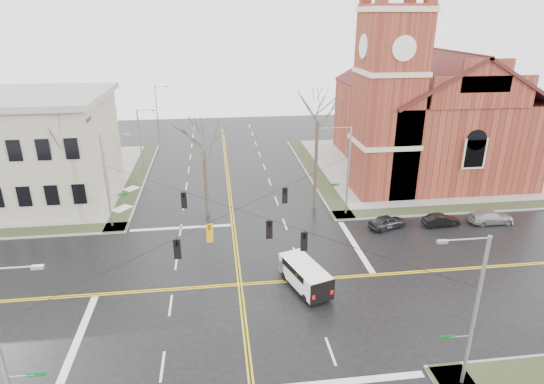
{
  "coord_description": "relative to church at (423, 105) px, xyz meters",
  "views": [
    {
      "loc": [
        -1.35,
        -29.45,
        19.03
      ],
      "look_at": [
        3.22,
        6.0,
        5.02
      ],
      "focal_mm": 30.0,
      "sensor_mm": 36.0,
      "label": 1
    }
  ],
  "objects": [
    {
      "name": "signal_pole_se",
      "position": [
        -13.44,
        -36.28,
        -3.48
      ],
      "size": [
        2.75,
        0.22,
        9.0
      ],
      "color": "gray",
      "rests_on": "ground"
    },
    {
      "name": "parked_car_a",
      "position": [
        -10.23,
        -16.81,
        -7.79
      ],
      "size": [
        4.06,
        2.65,
        1.28
      ],
      "primitive_type": "imported",
      "rotation": [
        0.0,
        0.0,
        1.9
      ],
      "color": "black",
      "rests_on": "ground"
    },
    {
      "name": "streetlight_north_a",
      "position": [
        -35.42,
        3.22,
        -3.97
      ],
      "size": [
        2.3,
        0.2,
        8.0
      ],
      "color": "gray",
      "rests_on": "ground"
    },
    {
      "name": "sidewalks",
      "position": [
        -24.76,
        -24.78,
        -8.36
      ],
      "size": [
        80.0,
        80.0,
        0.17
      ],
      "color": "gray",
      "rests_on": "ground"
    },
    {
      "name": "signal_pole_nw",
      "position": [
        -36.09,
        -13.28,
        -3.48
      ],
      "size": [
        2.75,
        0.22,
        9.0
      ],
      "color": "gray",
      "rests_on": "ground"
    },
    {
      "name": "tree_nw_near",
      "position": [
        -27.23,
        -11.59,
        -1.18
      ],
      "size": [
        4.0,
        4.0,
        10.0
      ],
      "color": "#332820",
      "rests_on": "ground"
    },
    {
      "name": "ground",
      "position": [
        -24.76,
        -24.78,
        -8.43
      ],
      "size": [
        120.0,
        120.0,
        0.0
      ],
      "primitive_type": "plane",
      "color": "black",
      "rests_on": "ground"
    },
    {
      "name": "traffic_signals",
      "position": [
        -24.76,
        -25.45,
        -2.98
      ],
      "size": [
        8.21,
        8.26,
        1.3
      ],
      "color": "black",
      "rests_on": "ground"
    },
    {
      "name": "span_wires",
      "position": [
        -24.76,
        -24.78,
        -2.23
      ],
      "size": [
        23.02,
        23.02,
        0.03
      ],
      "color": "black",
      "rests_on": "ground"
    },
    {
      "name": "parked_car_c",
      "position": [
        0.21,
        -17.03,
        -7.8
      ],
      "size": [
        4.37,
        1.82,
        1.26
      ],
      "primitive_type": "imported",
      "rotation": [
        0.0,
        0.0,
        1.56
      ],
      "color": "#99999B",
      "rests_on": "ground"
    },
    {
      "name": "signal_pole_sw",
      "position": [
        -36.09,
        -36.28,
        -3.48
      ],
      "size": [
        2.75,
        0.22,
        9.0
      ],
      "color": "gray",
      "rests_on": "ground"
    },
    {
      "name": "road_markings",
      "position": [
        -24.76,
        -24.78,
        -8.43
      ],
      "size": [
        100.0,
        100.0,
        0.01
      ],
      "color": "gold",
      "rests_on": "ground"
    },
    {
      "name": "signal_pole_ne",
      "position": [
        -13.44,
        -13.28,
        -3.48
      ],
      "size": [
        2.75,
        0.22,
        9.0
      ],
      "color": "gray",
      "rests_on": "ground"
    },
    {
      "name": "tree_nw_far",
      "position": [
        -39.73,
        -11.42,
        -0.12
      ],
      "size": [
        4.0,
        4.0,
        11.48
      ],
      "color": "#332820",
      "rests_on": "ground"
    },
    {
      "name": "streetlight_north_b",
      "position": [
        -35.42,
        23.22,
        -3.97
      ],
      "size": [
        2.3,
        0.2,
        8.0
      ],
      "color": "gray",
      "rests_on": "ground"
    },
    {
      "name": "tree_ne",
      "position": [
        -16.05,
        -11.12,
        1.41
      ],
      "size": [
        4.0,
        4.0,
        13.63
      ],
      "color": "#332820",
      "rests_on": "ground"
    },
    {
      "name": "cargo_van",
      "position": [
        -20.07,
        -25.66,
        -7.3
      ],
      "size": [
        3.41,
        5.37,
        1.91
      ],
      "rotation": [
        0.0,
        0.0,
        0.31
      ],
      "color": "white",
      "rests_on": "ground"
    },
    {
      "name": "parked_car_b",
      "position": [
        -4.9,
        -16.99,
        -7.86
      ],
      "size": [
        3.55,
        1.36,
        1.15
      ],
      "primitive_type": "imported",
      "rotation": [
        0.0,
        0.0,
        1.61
      ],
      "color": "black",
      "rests_on": "ground"
    },
    {
      "name": "civic_building_a",
      "position": [
        -46.76,
        -4.78,
        -2.93
      ],
      "size": [
        18.0,
        14.0,
        11.0
      ],
      "primitive_type": "cube",
      "color": "gray",
      "rests_on": "ground"
    },
    {
      "name": "church",
      "position": [
        0.0,
        0.0,
        0.0
      ],
      "size": [
        24.28,
        27.48,
        27.5
      ],
      "color": "maroon",
      "rests_on": "ground"
    }
  ]
}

